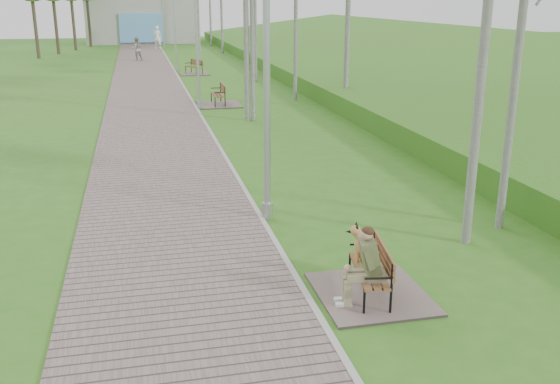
# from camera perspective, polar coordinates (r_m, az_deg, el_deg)

# --- Properties ---
(ground) EXTENTS (120.00, 120.00, 0.00)m
(ground) POSITION_cam_1_polar(r_m,az_deg,el_deg) (13.26, -2.58, -1.06)
(ground) COLOR #31691B
(ground) RESTS_ON ground
(walkway) EXTENTS (3.50, 67.00, 0.04)m
(walkway) POSITION_cam_1_polar(r_m,az_deg,el_deg) (34.14, -12.15, 9.97)
(walkway) COLOR #685954
(walkway) RESTS_ON ground
(kerb) EXTENTS (0.10, 67.00, 0.05)m
(kerb) POSITION_cam_1_polar(r_m,az_deg,el_deg) (34.21, -9.18, 10.16)
(kerb) COLOR #999993
(kerb) RESTS_ON ground
(embankment) EXTENTS (14.00, 70.00, 1.60)m
(embankment) POSITION_cam_1_polar(r_m,az_deg,el_deg) (35.61, 10.96, 10.30)
(embankment) COLOR #457C26
(embankment) RESTS_ON ground
(building_north) EXTENTS (10.00, 5.20, 4.00)m
(building_north) POSITION_cam_1_polar(r_m,az_deg,el_deg) (63.40, -12.62, 14.98)
(building_north) COLOR #9E9E99
(building_north) RESTS_ON ground
(bench_main) EXTENTS (1.57, 1.74, 1.37)m
(bench_main) POSITION_cam_1_polar(r_m,az_deg,el_deg) (9.17, 8.00, -7.35)
(bench_main) COLOR #685954
(bench_main) RESTS_ON ground
(bench_second) EXTENTS (1.71, 1.90, 1.05)m
(bench_second) POSITION_cam_1_polar(r_m,az_deg,el_deg) (25.68, -5.67, 8.33)
(bench_second) COLOR #685954
(bench_second) RESTS_ON ground
(bench_third) EXTENTS (1.62, 1.80, 1.00)m
(bench_third) POSITION_cam_1_polar(r_m,az_deg,el_deg) (36.57, -7.87, 10.91)
(bench_third) COLOR #685954
(bench_third) RESTS_ON ground
(lamp_post_near) EXTENTS (0.22, 0.22, 5.75)m
(lamp_post_near) POSITION_cam_1_polar(r_m,az_deg,el_deg) (11.72, -1.22, 10.00)
(lamp_post_near) COLOR #A3A6AB
(lamp_post_near) RESTS_ON ground
(lamp_post_second) EXTENTS (0.19, 0.19, 4.93)m
(lamp_post_second) POSITION_cam_1_polar(r_m,az_deg,el_deg) (24.67, -7.58, 12.84)
(lamp_post_second) COLOR #A3A6AB
(lamp_post_second) RESTS_ON ground
(lamp_post_third) EXTENTS (0.18, 0.18, 4.71)m
(lamp_post_third) POSITION_cam_1_polar(r_m,az_deg,el_deg) (38.37, -9.57, 14.16)
(lamp_post_third) COLOR #A3A6AB
(lamp_post_third) RESTS_ON ground
(lamp_post_far) EXTENTS (0.19, 0.19, 4.89)m
(lamp_post_far) POSITION_cam_1_polar(r_m,az_deg,el_deg) (55.99, -10.65, 15.13)
(lamp_post_far) COLOR #A3A6AB
(lamp_post_far) RESTS_ON ground
(pedestrian_near) EXTENTS (0.81, 0.66, 1.91)m
(pedestrian_near) POSITION_cam_1_polar(r_m,az_deg,el_deg) (55.19, -11.15, 13.69)
(pedestrian_near) COLOR white
(pedestrian_near) RESTS_ON ground
(pedestrian_far) EXTENTS (0.92, 0.80, 1.61)m
(pedestrian_far) POSITION_cam_1_polar(r_m,az_deg,el_deg) (45.05, -12.98, 12.62)
(pedestrian_far) COLOR gray
(pedestrian_far) RESTS_ON ground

